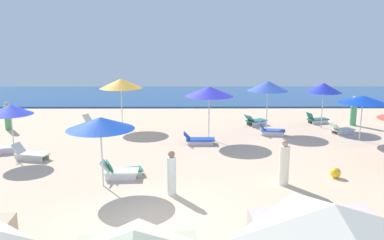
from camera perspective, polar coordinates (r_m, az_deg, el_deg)
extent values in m
plane|color=beige|center=(11.52, -5.60, -14.65)|extent=(60.00, 60.00, 0.00)
cube|color=navy|center=(34.71, -2.02, 3.56)|extent=(60.00, 11.87, 0.12)
pyramid|color=beige|center=(6.20, 19.78, -13.52)|extent=(2.42, 2.51, 0.51)
cylinder|color=silver|center=(18.55, -24.46, -2.17)|extent=(0.05, 0.05, 1.92)
cone|color=blue|center=(18.32, -24.77, 1.41)|extent=(1.85, 1.85, 0.44)
cube|color=silver|center=(18.02, -22.49, -5.19)|extent=(1.23, 0.34, 0.22)
cube|color=silver|center=(18.40, -21.61, -4.78)|extent=(1.23, 0.34, 0.22)
cube|color=silver|center=(18.17, -22.08, -4.56)|extent=(1.49, 0.89, 0.06)
cube|color=silver|center=(18.50, -23.76, -3.76)|extent=(0.50, 0.62, 0.44)
cube|color=silver|center=(19.46, -25.33, -4.19)|extent=(1.01, 0.43, 0.24)
cube|color=silver|center=(19.93, -25.26, -3.82)|extent=(1.01, 0.43, 0.24)
cube|color=silver|center=(19.66, -25.34, -3.58)|extent=(1.32, 0.97, 0.06)
cylinder|color=silver|center=(21.50, 23.22, -0.25)|extent=(0.05, 0.05, 1.91)
cone|color=#0D3BBF|center=(21.31, 23.47, 2.76)|extent=(2.40, 2.40, 0.38)
cylinder|color=silver|center=(19.95, 2.47, 0.30)|extent=(0.05, 0.05, 2.23)
cone|color=#3030C9|center=(19.72, 2.50, 4.17)|extent=(2.41, 2.41, 0.49)
cube|color=silver|center=(19.03, 1.24, -3.41)|extent=(1.26, 0.05, 0.20)
cube|color=silver|center=(19.57, 1.18, -2.97)|extent=(1.26, 0.05, 0.20)
cube|color=#1942A6|center=(19.27, 1.21, -2.81)|extent=(1.40, 0.67, 0.06)
cube|color=#1942A6|center=(19.21, -0.72, -2.34)|extent=(0.35, 0.63, 0.36)
cylinder|color=silver|center=(22.99, -10.10, 1.74)|extent=(0.05, 0.05, 2.27)
cone|color=gold|center=(22.79, -10.23, 5.22)|extent=(2.40, 2.40, 0.54)
cube|color=silver|center=(23.43, -14.04, -0.85)|extent=(1.08, 0.49, 0.18)
cube|color=silver|center=(23.81, -13.34, -0.61)|extent=(1.08, 0.49, 0.18)
cube|color=silver|center=(23.60, -13.70, -0.44)|extent=(1.41, 1.03, 0.06)
cube|color=silver|center=(23.90, -14.87, 0.23)|extent=(0.53, 0.63, 0.49)
cylinder|color=silver|center=(14.08, -12.86, -5.37)|extent=(0.05, 0.05, 2.05)
cone|color=#1343B2|center=(13.77, -13.10, -0.45)|extent=(2.33, 2.33, 0.42)
cube|color=silver|center=(14.73, -10.27, -8.19)|extent=(1.12, 0.10, 0.24)
cube|color=silver|center=(15.25, -10.02, -7.48)|extent=(1.12, 0.10, 0.24)
cube|color=silver|center=(14.94, -10.16, -7.29)|extent=(1.28, 0.72, 0.06)
cube|color=silver|center=(14.95, -12.39, -6.51)|extent=(0.41, 0.64, 0.45)
cube|color=silver|center=(15.01, -9.39, -7.89)|extent=(1.07, 0.38, 0.18)
cube|color=silver|center=(15.46, -9.67, -7.31)|extent=(1.07, 0.38, 0.18)
cube|color=#2A7657|center=(15.19, -9.55, -7.17)|extent=(1.35, 0.92, 0.06)
cube|color=#2A7657|center=(15.06, -11.73, -6.60)|extent=(0.42, 0.59, 0.44)
cylinder|color=silver|center=(22.17, 10.78, 1.30)|extent=(0.05, 0.05, 2.24)
cone|color=#3351B4|center=(21.96, 10.92, 4.87)|extent=(2.23, 2.23, 0.54)
cube|color=silver|center=(23.48, 9.72, -0.56)|extent=(0.93, 0.56, 0.24)
cube|color=silver|center=(23.89, 8.88, -0.31)|extent=(0.93, 0.56, 0.24)
cube|color=#28726C|center=(23.65, 9.31, -0.07)|extent=(1.34, 1.14, 0.06)
cube|color=#28726C|center=(23.28, 8.31, 0.24)|extent=(0.66, 0.73, 0.42)
cube|color=silver|center=(21.19, 11.62, -2.01)|extent=(1.13, 0.24, 0.24)
cube|color=silver|center=(21.66, 11.58, -1.70)|extent=(1.13, 0.24, 0.24)
cube|color=#3759B0|center=(21.39, 11.62, -1.47)|extent=(1.35, 0.79, 0.06)
cube|color=#3759B0|center=(21.33, 10.07, -0.87)|extent=(0.36, 0.59, 0.44)
cylinder|color=silver|center=(23.73, 18.28, 1.36)|extent=(0.05, 0.05, 2.05)
cone|color=#212EBD|center=(23.54, 18.49, 4.45)|extent=(2.01, 2.01, 0.54)
cube|color=silver|center=(22.68, 21.38, -1.74)|extent=(1.01, 0.39, 0.18)
cube|color=silver|center=(23.07, 20.53, -1.46)|extent=(1.01, 0.39, 0.18)
cube|color=silver|center=(22.85, 20.97, -1.31)|extent=(1.32, 0.98, 0.06)
cube|color=silver|center=(22.46, 19.97, -0.90)|extent=(0.63, 0.71, 0.46)
cube|color=silver|center=(24.89, 18.05, -0.30)|extent=(1.06, 0.37, 0.21)
cube|color=silver|center=(25.28, 17.41, -0.08)|extent=(1.06, 0.37, 0.21)
cube|color=#26635C|center=(25.06, 17.75, 0.12)|extent=(1.34, 0.91, 0.06)
cube|color=#26635C|center=(24.70, 16.72, 0.52)|extent=(0.43, 0.60, 0.45)
cylinder|color=white|center=(14.34, 13.16, -6.40)|extent=(0.37, 0.37, 1.42)
sphere|color=tan|center=(14.11, 13.32, -3.25)|extent=(0.24, 0.24, 0.24)
cylinder|color=#529F51|center=(24.41, -25.05, 0.33)|extent=(0.51, 0.51, 1.39)
sphere|color=tan|center=(24.28, -25.21, 2.16)|extent=(0.22, 0.22, 0.22)
cylinder|color=#4EAF6A|center=(25.08, 22.31, 0.97)|extent=(0.51, 0.51, 1.49)
sphere|color=beige|center=(24.95, 22.47, 2.92)|extent=(0.26, 0.26, 0.26)
cylinder|color=silver|center=(13.12, -2.96, -8.09)|extent=(0.37, 0.37, 1.30)
sphere|color=#985D48|center=(12.89, -3.00, -4.95)|extent=(0.22, 0.22, 0.22)
sphere|color=yellow|center=(15.71, 20.02, -7.16)|extent=(0.39, 0.39, 0.39)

